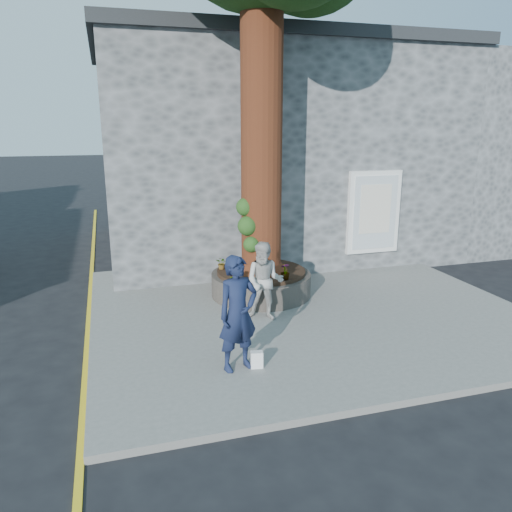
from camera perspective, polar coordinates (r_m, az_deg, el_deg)
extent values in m
plane|color=black|center=(9.76, -0.42, -9.27)|extent=(120.00, 120.00, 0.00)
cube|color=slate|center=(11.07, 5.62, -5.98)|extent=(9.00, 8.00, 0.12)
cube|color=yellow|center=(10.36, -18.67, -8.60)|extent=(0.10, 30.00, 0.01)
cube|color=#474A4C|center=(16.54, 0.87, 11.49)|extent=(10.00, 8.00, 6.00)
cube|color=black|center=(16.65, 0.92, 22.38)|extent=(10.30, 8.30, 0.30)
cube|color=white|center=(13.71, 13.30, 4.89)|extent=(1.50, 0.12, 2.20)
cube|color=silver|center=(13.66, 13.42, 4.85)|extent=(1.25, 0.04, 1.95)
cube|color=silver|center=(13.62, 13.49, 5.25)|extent=(0.90, 0.02, 1.30)
cube|color=#474A4C|center=(20.44, 23.21, 10.98)|extent=(6.00, 8.00, 6.00)
cylinder|color=black|center=(11.62, 0.59, -3.20)|extent=(2.30, 2.30, 0.52)
cylinder|color=black|center=(11.53, 0.59, -1.79)|extent=(2.04, 2.04, 0.08)
cylinder|color=#3F130F|center=(11.05, 0.65, 17.38)|extent=(0.90, 0.90, 7.50)
cone|color=#3F130F|center=(11.43, 0.60, 0.08)|extent=(1.24, 1.24, 0.70)
sphere|color=#184115|center=(10.96, -0.98, 3.47)|extent=(0.44, 0.44, 0.44)
sphere|color=#184115|center=(10.97, -0.53, 1.34)|extent=(0.36, 0.36, 0.36)
sphere|color=#184115|center=(11.00, -1.26, 5.62)|extent=(0.40, 0.40, 0.40)
imported|color=#151D3A|center=(7.99, -2.08, -6.60)|extent=(0.79, 0.62, 1.90)
imported|color=#B1AEA9|center=(10.03, 1.00, -2.91)|extent=(0.97, 0.89, 1.61)
cube|color=white|center=(8.33, 0.09, -11.76)|extent=(0.22, 0.15, 0.28)
imported|color=gray|center=(10.47, -2.46, -2.34)|extent=(0.21, 0.18, 0.35)
imported|color=gray|center=(10.47, -2.46, -2.35)|extent=(0.24, 0.25, 0.34)
imported|color=gray|center=(10.78, 3.35, -1.78)|extent=(0.23, 0.23, 0.36)
imported|color=gray|center=(11.57, -3.90, -0.82)|extent=(0.35, 0.35, 0.29)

